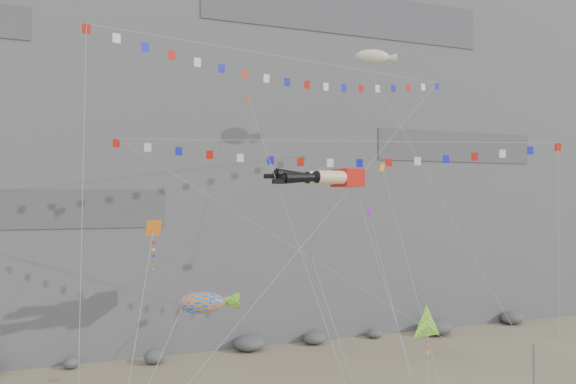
% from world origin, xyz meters
% --- Properties ---
extents(cliff, '(80.00, 28.00, 50.00)m').
position_xyz_m(cliff, '(0.00, 32.00, 25.00)').
color(cliff, slate).
rests_on(cliff, ground).
extents(talus_boulders, '(60.00, 3.00, 1.20)m').
position_xyz_m(talus_boulders, '(0.00, 17.00, 0.60)').
color(talus_boulders, '#5D5D62').
rests_on(talus_boulders, ground).
extents(anchor_pole_right, '(0.12, 0.12, 3.65)m').
position_xyz_m(anchor_pole_right, '(13.19, -0.90, 1.82)').
color(anchor_pole_right, gray).
rests_on(anchor_pole_right, ground).
extents(legs_kite, '(6.76, 14.10, 19.25)m').
position_xyz_m(legs_kite, '(1.42, 4.95, 14.18)').
color(legs_kite, red).
rests_on(legs_kite, ground).
extents(flag_banner_upper, '(28.16, 15.27, 29.15)m').
position_xyz_m(flag_banner_upper, '(0.50, 7.43, 22.41)').
color(flag_banner_upper, red).
rests_on(flag_banner_upper, ground).
extents(flag_banner_lower, '(28.78, 11.87, 21.14)m').
position_xyz_m(flag_banner_lower, '(3.05, 5.17, 16.63)').
color(flag_banner_lower, red).
rests_on(flag_banner_lower, ground).
extents(harlequin_kite, '(3.79, 9.15, 14.10)m').
position_xyz_m(harlequin_kite, '(-9.71, 3.49, 11.12)').
color(harlequin_kite, red).
rests_on(harlequin_kite, ground).
extents(fish_windsock, '(6.83, 3.44, 9.26)m').
position_xyz_m(fish_windsock, '(-7.84, -0.41, 7.54)').
color(fish_windsock, orange).
rests_on(fish_windsock, ground).
extents(delta_kite, '(5.28, 6.15, 8.84)m').
position_xyz_m(delta_kite, '(4.93, -1.47, 5.55)').
color(delta_kite, yellow).
rests_on(delta_kite, ground).
extents(blimp_windsock, '(7.97, 13.41, 27.63)m').
position_xyz_m(blimp_windsock, '(8.19, 10.48, 24.00)').
color(blimp_windsock, beige).
rests_on(blimp_windsock, ground).
extents(small_kite_a, '(2.78, 13.86, 23.65)m').
position_xyz_m(small_kite_a, '(-2.73, 7.71, 19.04)').
color(small_kite_a, '#DA4A12').
rests_on(small_kite_a, ground).
extents(small_kite_b, '(4.37, 13.31, 17.72)m').
position_xyz_m(small_kite_b, '(5.53, 6.19, 11.67)').
color(small_kite_b, purple).
rests_on(small_kite_b, ground).
extents(small_kite_c, '(1.03, 9.90, 13.18)m').
position_xyz_m(small_kite_c, '(-0.55, 2.37, 9.18)').
color(small_kite_c, '#189216').
rests_on(small_kite_c, ground).
extents(small_kite_d, '(4.91, 15.19, 21.34)m').
position_xyz_m(small_kite_d, '(7.37, 7.58, 14.85)').
color(small_kite_d, yellow).
rests_on(small_kite_d, ground).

